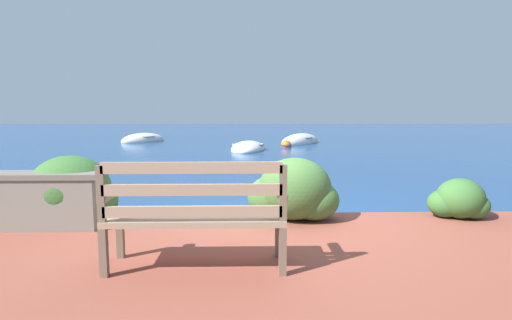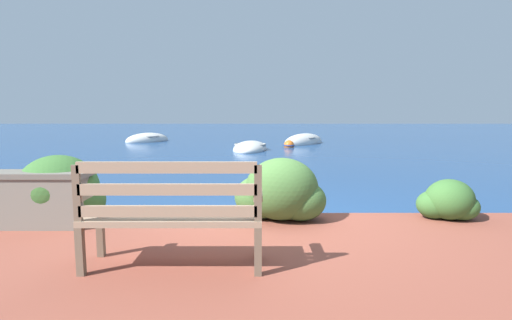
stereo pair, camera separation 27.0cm
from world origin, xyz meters
The scene contains 10 objects.
ground_plane centered at (0.00, 0.00, 0.00)m, with size 80.00×80.00×0.00m.
park_bench centered at (-0.83, -1.81, 0.70)m, with size 1.50×0.48×0.93m.
stone_wall centered at (-3.05, -0.60, 0.54)m, with size 2.06×0.39×0.64m.
hedge_clump_far_left centered at (-2.51, -0.36, 0.57)m, with size 1.17×0.84×0.80m.
hedge_clump_left centered at (0.16, -0.29, 0.55)m, with size 1.11×0.80×0.75m.
hedge_clump_centre centered at (2.21, -0.29, 0.43)m, with size 0.73×0.52×0.49m.
rowboat_nearest centered at (-0.36, 10.33, 0.06)m, with size 1.63×2.82×0.62m.
rowboat_mid centered at (2.06, 13.17, 0.07)m, with size 2.56×2.92×0.83m.
rowboat_far centered at (-5.45, 14.45, 0.07)m, with size 2.34×2.56×0.76m.
mooring_buoy centered at (1.24, 11.56, 0.08)m, with size 0.48×0.48×0.44m.
Camera 1 is at (-0.40, -5.04, 1.55)m, focal length 28.00 mm.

